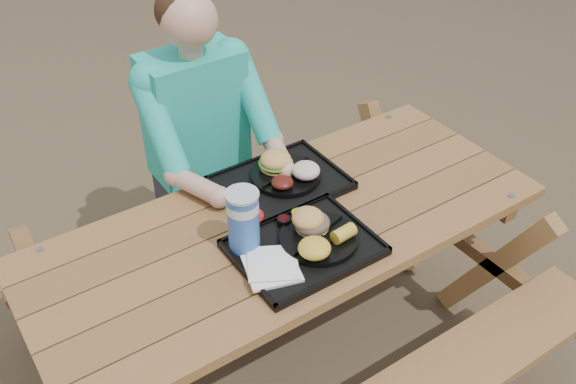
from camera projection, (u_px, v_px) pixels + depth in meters
ground at (288, 360)px, 2.66m from camera, size 60.00×60.00×0.00m
picnic_table at (288, 297)px, 2.43m from camera, size 1.80×1.49×0.75m
tray_near at (304, 248)px, 2.08m from camera, size 0.45×0.35×0.02m
tray_far at (281, 184)px, 2.36m from camera, size 0.45×0.35×0.02m
plate_near at (319, 238)px, 2.09m from camera, size 0.26×0.26×0.02m
plate_far at (286, 175)px, 2.37m from camera, size 0.26×0.26×0.02m
napkin_stack at (272, 267)px, 1.99m from camera, size 0.20×0.20×0.02m
soda_cup at (243, 221)px, 2.02m from camera, size 0.10×0.10×0.20m
condiment_bbq at (284, 221)px, 2.15m from camera, size 0.05×0.05×0.03m
condiment_mustard at (298, 216)px, 2.17m from camera, size 0.06×0.06×0.03m
sandwich at (312, 215)px, 2.08m from camera, size 0.11×0.11×0.12m
mac_cheese at (314, 248)px, 2.00m from camera, size 0.10×0.10×0.05m
corn_cob at (344, 233)px, 2.06m from camera, size 0.08×0.08×0.05m
cutlery_far at (237, 194)px, 2.29m from camera, size 0.10×0.18×0.01m
burger at (276, 156)px, 2.36m from camera, size 0.12×0.12×0.11m
baked_beans at (282, 182)px, 2.29m from camera, size 0.08×0.08×0.04m
potato_salad at (306, 170)px, 2.33m from camera, size 0.10×0.10×0.06m
diner at (202, 163)px, 2.67m from camera, size 0.48×0.84×1.28m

